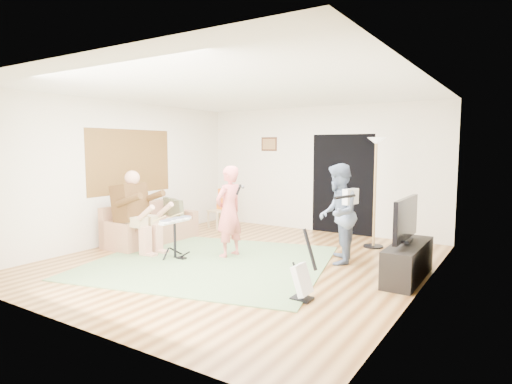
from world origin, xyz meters
TOP-DOWN VIEW (x-y plane):
  - floor at (0.00, 0.00)m, footprint 6.00×6.00m
  - walls at (0.00, 0.00)m, footprint 5.50×6.00m
  - ceiling at (0.00, 0.00)m, footprint 6.00×6.00m
  - window_blinds at (-2.74, 0.20)m, footprint 0.00×2.05m
  - doorway at (0.55, 2.99)m, footprint 2.10×0.00m
  - picture_frame at (-1.25, 2.99)m, footprint 0.42×0.03m
  - area_rug at (-0.36, -0.31)m, footprint 4.26×4.02m
  - sofa at (-2.28, 0.21)m, footprint 0.76×1.85m
  - drummer at (-1.86, -0.44)m, footprint 0.93×0.52m
  - drum_kit at (-1.00, -0.44)m, footprint 0.37×0.67m
  - singer at (-0.32, 0.14)m, footprint 0.44×0.60m
  - microphone at (-0.12, 0.14)m, footprint 0.06×0.06m
  - guitarist at (1.35, 0.75)m, footprint 0.81×0.92m
  - guitar_held at (1.55, 0.75)m, footprint 0.26×0.61m
  - guitar_spare at (1.64, -1.05)m, footprint 0.32×0.28m
  - torchiere_lamp at (1.51, 2.11)m, footprint 0.36×0.36m
  - dining_chair at (-2.02, 2.08)m, footprint 0.46×0.48m
  - tv_cabinet at (2.50, 0.48)m, footprint 0.40×1.40m
  - television at (2.45, 0.48)m, footprint 0.06×1.11m

SIDE VIEW (x-z plane):
  - floor at x=0.00m, z-range 0.00..0.00m
  - area_rug at x=-0.36m, z-range 0.00..0.02m
  - sofa at x=-2.28m, z-range -0.13..0.62m
  - tv_cabinet at x=2.50m, z-range 0.00..0.50m
  - guitar_spare at x=1.64m, z-range -0.19..0.69m
  - drum_kit at x=-1.00m, z-range -0.04..0.64m
  - dining_chair at x=-2.02m, z-range -0.13..0.76m
  - drummer at x=-1.86m, z-range -0.16..1.27m
  - singer at x=-0.32m, z-range 0.00..1.53m
  - guitarist at x=1.35m, z-range 0.00..1.58m
  - television at x=2.45m, z-range 0.56..1.14m
  - doorway at x=0.55m, z-range 0.00..2.10m
  - guitar_held at x=1.55m, z-range 0.94..1.20m
  - microphone at x=-0.12m, z-range 1.02..1.26m
  - walls at x=0.00m, z-range 0.00..2.70m
  - torchiere_lamp at x=1.51m, z-range 0.37..2.38m
  - window_blinds at x=-2.74m, z-range 0.53..2.58m
  - picture_frame at x=-1.25m, z-range 1.74..2.06m
  - ceiling at x=0.00m, z-range 2.70..2.70m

